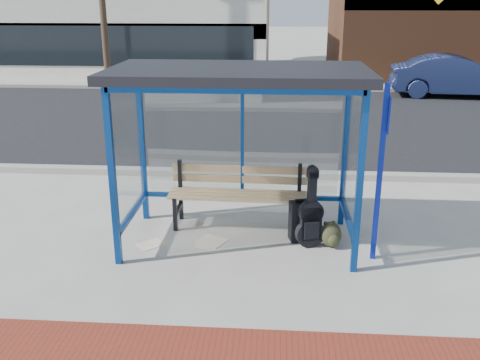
# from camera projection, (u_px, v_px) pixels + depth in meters

# --- Properties ---
(ground) EXTENTS (120.00, 120.00, 0.00)m
(ground) POSITION_uv_depth(u_px,v_px,m) (239.00, 241.00, 7.54)
(ground) COLOR #B2ADA0
(ground) RESTS_ON ground
(brick_paver_strip) EXTENTS (60.00, 1.00, 0.01)m
(brick_paver_strip) POSITION_uv_depth(u_px,v_px,m) (219.00, 359.00, 5.08)
(brick_paver_strip) COLOR maroon
(brick_paver_strip) RESTS_ON ground
(curb_near) EXTENTS (60.00, 0.25, 0.12)m
(curb_near) POSITION_uv_depth(u_px,v_px,m) (250.00, 174.00, 10.25)
(curb_near) COLOR gray
(curb_near) RESTS_ON ground
(street_asphalt) EXTENTS (60.00, 10.00, 0.00)m
(street_asphalt) POSITION_uv_depth(u_px,v_px,m) (259.00, 119.00, 15.09)
(street_asphalt) COLOR black
(street_asphalt) RESTS_ON ground
(curb_far) EXTENTS (60.00, 0.25, 0.12)m
(curb_far) POSITION_uv_depth(u_px,v_px,m) (264.00, 89.00, 19.88)
(curb_far) COLOR gray
(curb_far) RESTS_ON ground
(far_sidewalk) EXTENTS (60.00, 4.00, 0.01)m
(far_sidewalk) POSITION_uv_depth(u_px,v_px,m) (266.00, 82.00, 21.69)
(far_sidewalk) COLOR #B2ADA0
(far_sidewalk) RESTS_ON ground
(bus_shelter) EXTENTS (3.30, 1.80, 2.42)m
(bus_shelter) POSITION_uv_depth(u_px,v_px,m) (239.00, 94.00, 6.93)
(bus_shelter) COLOR navy
(bus_shelter) RESTS_ON ground
(storefront_white) EXTENTS (18.00, 6.04, 4.00)m
(storefront_white) POSITION_uv_depth(u_px,v_px,m) (72.00, 27.00, 24.47)
(storefront_white) COLOR silver
(storefront_white) RESTS_ON ground
(bench) EXTENTS (2.04, 0.55, 0.96)m
(bench) POSITION_uv_depth(u_px,v_px,m) (238.00, 191.00, 7.91)
(bench) COLOR black
(bench) RESTS_ON ground
(guitar_bag) EXTENTS (0.42, 0.22, 1.10)m
(guitar_bag) POSITION_uv_depth(u_px,v_px,m) (311.00, 220.00, 7.26)
(guitar_bag) COLOR black
(guitar_bag) RESTS_ON ground
(suitcase) EXTENTS (0.40, 0.30, 0.62)m
(suitcase) POSITION_uv_depth(u_px,v_px,m) (302.00, 221.00, 7.50)
(suitcase) COLOR black
(suitcase) RESTS_ON ground
(backpack) EXTENTS (0.34, 0.32, 0.35)m
(backpack) POSITION_uv_depth(u_px,v_px,m) (332.00, 235.00, 7.34)
(backpack) COLOR #2E2E1A
(backpack) RESTS_ON ground
(sign_post) EXTENTS (0.11, 0.29, 2.31)m
(sign_post) POSITION_uv_depth(u_px,v_px,m) (381.00, 164.00, 6.64)
(sign_post) COLOR #0D1D91
(sign_post) RESTS_ON ground
(newspaper_a) EXTENTS (0.44, 0.43, 0.01)m
(newspaper_a) POSITION_uv_depth(u_px,v_px,m) (151.00, 244.00, 7.45)
(newspaper_a) COLOR white
(newspaper_a) RESTS_ON ground
(newspaper_b) EXTENTS (0.48, 0.44, 0.01)m
(newspaper_b) POSITION_uv_depth(u_px,v_px,m) (212.00, 241.00, 7.56)
(newspaper_b) COLOR white
(newspaper_b) RESTS_ON ground
(newspaper_c) EXTENTS (0.36, 0.42, 0.01)m
(newspaper_c) POSITION_uv_depth(u_px,v_px,m) (208.00, 244.00, 7.47)
(newspaper_c) COLOR white
(newspaper_c) RESTS_ON ground
(parked_car) EXTENTS (4.43, 1.92, 1.42)m
(parked_car) POSITION_uv_depth(u_px,v_px,m) (455.00, 76.00, 18.35)
(parked_car) COLOR #1B254B
(parked_car) RESTS_ON ground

